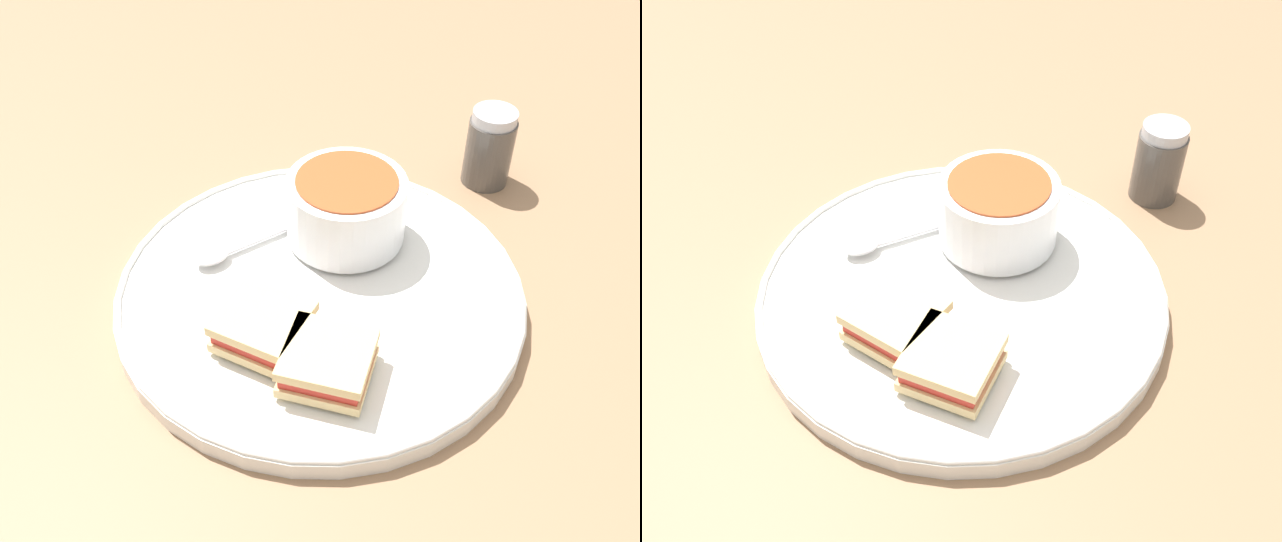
% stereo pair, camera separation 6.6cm
% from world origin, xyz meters
% --- Properties ---
extents(ground_plane, '(2.40, 2.40, 0.00)m').
position_xyz_m(ground_plane, '(0.00, 0.00, 0.00)').
color(ground_plane, '#8E6B4C').
extents(plate, '(0.37, 0.37, 0.02)m').
position_xyz_m(plate, '(0.00, 0.00, 0.01)').
color(plate, white).
rests_on(plate, ground_plane).
extents(soup_bowl, '(0.11, 0.11, 0.06)m').
position_xyz_m(soup_bowl, '(-0.06, -0.04, 0.05)').
color(soup_bowl, white).
rests_on(soup_bowl, plate).
extents(spoon, '(0.13, 0.03, 0.01)m').
position_xyz_m(spoon, '(0.05, -0.09, 0.03)').
color(spoon, silver).
rests_on(spoon, plate).
extents(sandwich_half_near, '(0.09, 0.09, 0.03)m').
position_xyz_m(sandwich_half_near, '(0.08, 0.02, 0.04)').
color(sandwich_half_near, '#DBBC7F').
rests_on(sandwich_half_near, plate).
extents(sandwich_half_far, '(0.10, 0.10, 0.03)m').
position_xyz_m(sandwich_half_far, '(0.06, 0.08, 0.04)').
color(sandwich_half_far, '#DBBC7F').
rests_on(sandwich_half_far, plate).
extents(salt_shaker, '(0.05, 0.05, 0.09)m').
position_xyz_m(salt_shaker, '(-0.26, -0.04, 0.04)').
color(salt_shaker, '#4C4742').
rests_on(salt_shaker, ground_plane).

